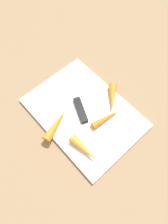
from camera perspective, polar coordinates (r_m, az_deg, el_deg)
name	(u,v)px	position (r m, az deg, el deg)	size (l,w,h in m)	color
ground_plane	(84,114)	(0.67, 0.00, -0.45)	(1.40, 1.40, 0.00)	#8C6D4C
cutting_board	(84,113)	(0.66, 0.00, -0.23)	(0.36, 0.26, 0.01)	silver
knife	(79,107)	(0.66, -1.32, 1.54)	(0.19, 0.10, 0.01)	#B7B7BC
carrot_long	(107,118)	(0.64, 6.44, -1.61)	(0.02, 0.02, 0.11)	orange
carrot_short	(84,149)	(0.60, 0.05, -10.34)	(0.03, 0.03, 0.10)	orange
carrot_shortest	(112,98)	(0.67, 7.99, 4.00)	(0.03, 0.03, 0.10)	orange
carrot_longest	(56,124)	(0.63, -7.82, -3.44)	(0.03, 0.03, 0.11)	orange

